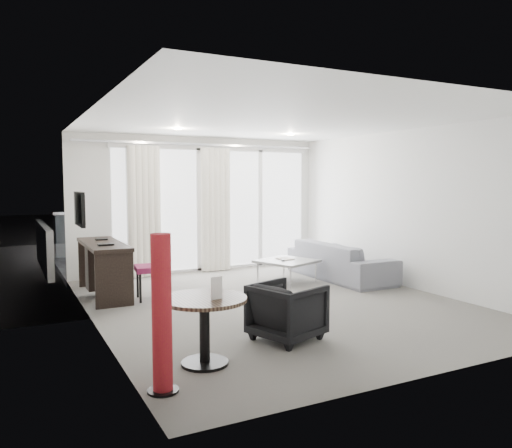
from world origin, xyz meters
name	(u,v)px	position (x,y,z in m)	size (l,w,h in m)	color
floor	(275,303)	(0.00, 0.00, 0.00)	(5.00, 6.00, 0.00)	#66625B
ceiling	(275,121)	(0.00, 0.00, 2.60)	(5.00, 6.00, 0.00)	white
wall_left	(92,219)	(-2.50, 0.00, 1.30)	(0.00, 6.00, 2.60)	silver
wall_right	(408,209)	(2.50, 0.00, 1.30)	(0.00, 6.00, 2.60)	silver
wall_front	(440,233)	(0.00, -3.00, 1.30)	(5.00, 0.00, 2.60)	silver
window_panel	(215,209)	(0.30, 2.98, 1.20)	(4.00, 0.02, 2.38)	white
window_frame	(215,209)	(0.30, 2.97, 1.20)	(4.10, 0.06, 2.44)	white
curtain_left	(145,212)	(-1.15, 2.82, 1.20)	(0.60, 0.20, 2.38)	white
curtain_right	(216,210)	(0.25, 2.82, 1.20)	(0.60, 0.20, 2.38)	white
curtain_track	(203,145)	(0.00, 2.82, 2.45)	(4.80, 0.04, 0.04)	#B2B2B7
downlight_a	(178,129)	(-0.90, 1.60, 2.59)	(0.12, 0.12, 0.02)	#FFE0B2
downlight_b	(290,134)	(1.20, 1.60, 2.59)	(0.12, 0.12, 0.02)	#FFE0B2
desk	(104,269)	(-2.11, 1.61, 0.41)	(0.55, 1.74, 0.82)	black
tv	(79,209)	(-2.46, 1.45, 1.35)	(0.05, 0.80, 0.50)	black
desk_chair	(152,269)	(-1.52, 1.04, 0.46)	(0.50, 0.47, 0.91)	maroon
round_table	(205,331)	(-1.77, -1.81, 0.33)	(0.82, 0.82, 0.65)	#38281B
menu_card	(217,292)	(-1.70, -1.93, 0.72)	(0.12, 0.02, 0.21)	white
red_lamp	(162,314)	(-2.31, -2.23, 0.66)	(0.27, 0.27, 1.33)	maroon
tub_armchair	(287,311)	(-0.68, -1.50, 0.32)	(0.68, 0.70, 0.63)	black
coffee_table	(287,271)	(0.91, 1.20, 0.20)	(0.87, 0.87, 0.39)	gray
remote	(283,262)	(0.81, 1.18, 0.36)	(0.05, 0.16, 0.02)	black
magazine	(285,261)	(0.92, 1.29, 0.36)	(0.23, 0.29, 0.02)	gray
sofa	(340,260)	(1.95, 1.08, 0.33)	(2.25, 0.88, 0.66)	slate
terrace_slab	(190,261)	(0.30, 4.50, -0.06)	(5.60, 3.00, 0.12)	#4D4D50
rattan_chair_a	(201,243)	(0.44, 4.18, 0.38)	(0.51, 0.51, 0.75)	brown
rattan_chair_b	(255,233)	(2.20, 4.96, 0.44)	(0.60, 0.60, 0.88)	brown
rattan_table	(231,245)	(1.34, 4.52, 0.24)	(0.49, 0.49, 0.49)	brown
balustrade	(171,231)	(0.30, 5.95, 0.50)	(5.50, 0.06, 1.05)	#B2B2B7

